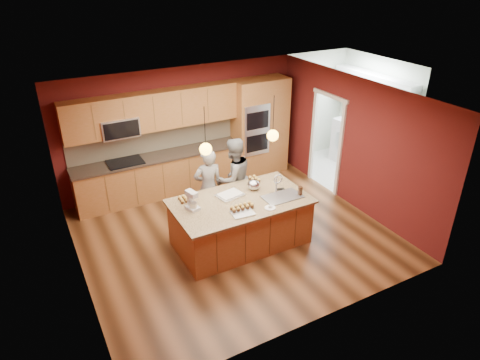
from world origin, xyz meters
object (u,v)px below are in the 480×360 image
island (241,221)px  mixing_bowl (254,185)px  person_right (234,178)px  stand_mixer (192,202)px  person_left (208,187)px

island → mixing_bowl: bearing=32.6°
person_right → mixing_bowl: 0.70m
stand_mixer → island: bearing=-23.0°
person_right → mixing_bowl: person_right is taller
island → mixing_bowl: 0.71m
mixing_bowl → stand_mixer: bearing=-174.9°
person_left → mixing_bowl: 0.94m
person_right → mixing_bowl: (0.06, -0.68, 0.15)m
person_right → stand_mixer: size_ratio=4.94×
person_left → person_right: bearing=-172.0°
person_right → stand_mixer: (-1.21, -0.79, 0.20)m
person_right → stand_mixer: 1.46m
person_right → stand_mixer: bearing=22.9°
stand_mixer → mixing_bowl: bearing=-8.9°
person_left → stand_mixer: 1.06m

